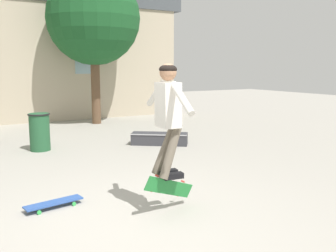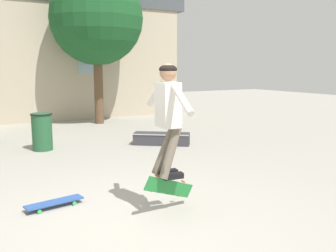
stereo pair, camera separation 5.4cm
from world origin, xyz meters
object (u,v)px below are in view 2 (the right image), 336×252
object	(u,v)px
skateboard_flipping	(169,187)
skateboard_resting	(54,202)
tree_right	(97,19)
skater	(168,110)
skate_ledge	(162,139)
trash_bin	(42,131)

from	to	relation	value
skateboard_flipping	skateboard_resting	world-z (taller)	skateboard_flipping
skateboard_flipping	skateboard_resting	size ratio (longest dim) A/B	1.04
tree_right	skater	world-z (taller)	tree_right
skate_ledge	skateboard_flipping	bearing A→B (deg)	-80.59
tree_right	skateboard_resting	world-z (taller)	tree_right
skateboard_resting	tree_right	bearing A→B (deg)	57.10
skateboard_flipping	skateboard_resting	bearing A→B (deg)	129.66
skate_ledge	trash_bin	distance (m)	2.73
skateboard_flipping	skateboard_resting	xyz separation A→B (m)	(-1.26, 0.88, -0.26)
tree_right	skateboard_flipping	size ratio (longest dim) A/B	5.92
skateboard_resting	trash_bin	bearing A→B (deg)	71.91
trash_bin	skateboard_flipping	world-z (taller)	trash_bin
trash_bin	skateboard_flipping	distance (m)	4.58
tree_right	skateboard_flipping	xyz separation A→B (m)	(-1.75, -7.76, -3.02)
skate_ledge	skater	xyz separation A→B (m)	(-1.94, -3.75, 1.17)
skater	skateboard_flipping	size ratio (longest dim) A/B	1.74
skate_ledge	skater	distance (m)	4.38
tree_right	skateboard_flipping	bearing A→B (deg)	-102.72
skate_ledge	skateboard_flipping	size ratio (longest dim) A/B	1.60
tree_right	skate_ledge	size ratio (longest dim) A/B	3.69
tree_right	skater	distance (m)	8.22
tree_right	skateboard_resting	distance (m)	8.19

